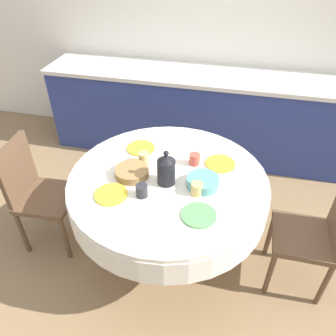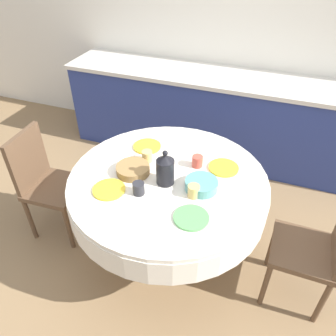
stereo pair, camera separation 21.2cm
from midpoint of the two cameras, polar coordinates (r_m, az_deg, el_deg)
ground_plane at (r=2.73m, az=-2.30°, el=-14.48°), size 12.00×12.00×0.00m
wall_back at (r=3.60m, az=5.55°, el=23.75°), size 7.00×0.05×2.60m
kitchen_counter at (r=3.59m, az=3.92°, el=9.36°), size 3.24×0.64×0.91m
dining_table at (r=2.25m, az=-2.70°, el=-4.22°), size 1.34×1.34×0.78m
chair_left at (r=2.35m, az=22.29°, el=-10.41°), size 0.40×0.40×0.91m
chair_right at (r=2.71m, az=-24.09°, el=-3.62°), size 0.42×0.42×0.91m
plate_near_left at (r=2.08m, az=-12.81°, el=-4.63°), size 0.21×0.21×0.01m
cup_near_left at (r=2.03m, az=-7.60°, el=-4.06°), size 0.07×0.07×0.08m
plate_near_right at (r=1.91m, az=2.23°, el=-8.34°), size 0.21×0.21×0.01m
cup_near_right at (r=2.02m, az=2.07°, el=-3.76°), size 0.07×0.07×0.08m
plate_far_left at (r=2.46m, az=-7.20°, el=3.39°), size 0.21×0.21×0.01m
cup_far_left at (r=2.29m, az=-6.90°, el=1.68°), size 0.07×0.07×0.08m
plate_far_right at (r=2.29m, az=6.53°, el=0.68°), size 0.21×0.21×0.01m
cup_far_right at (r=2.27m, az=1.99°, el=1.45°), size 0.07×0.07×0.08m
coffee_carafe at (r=2.07m, az=-3.35°, el=-0.38°), size 0.12×0.12×0.25m
bread_basket at (r=2.20m, az=-9.07°, el=-0.83°), size 0.23×0.23×0.05m
fruit_bowl at (r=2.09m, az=3.22°, el=-2.57°), size 0.21×0.21×0.06m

